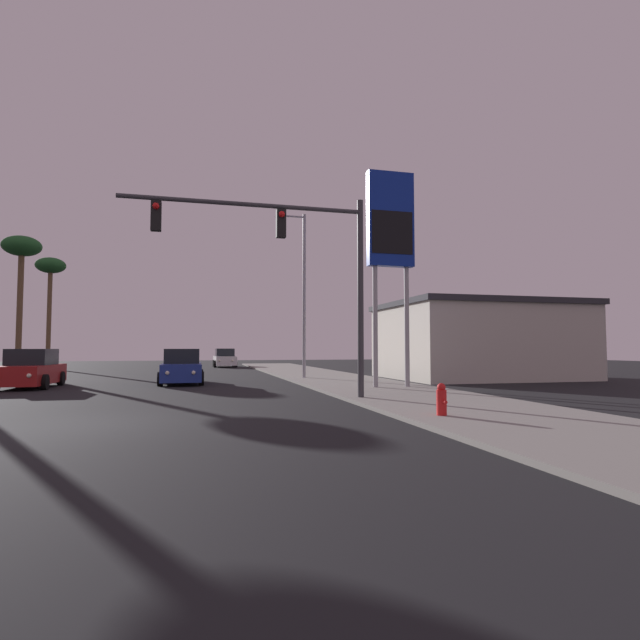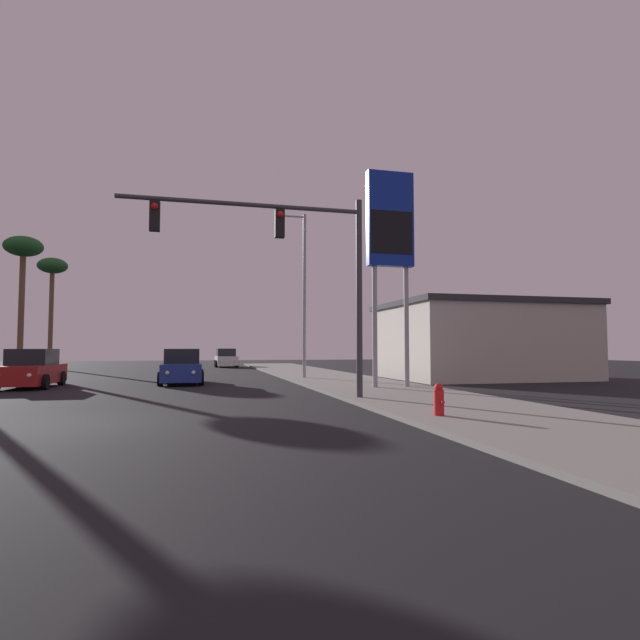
{
  "view_description": "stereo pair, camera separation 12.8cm",
  "coord_description": "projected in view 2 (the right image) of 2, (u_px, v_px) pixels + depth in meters",
  "views": [
    {
      "loc": [
        2.28,
        -12.25,
        1.71
      ],
      "look_at": [
        8.13,
        11.2,
        3.08
      ],
      "focal_mm": 28.0,
      "sensor_mm": 36.0,
      "label": 1
    },
    {
      "loc": [
        2.4,
        -12.28,
        1.71
      ],
      "look_at": [
        8.13,
        11.2,
        3.08
      ],
      "focal_mm": 28.0,
      "sensor_mm": 36.0,
      "label": 2
    }
  ],
  "objects": [
    {
      "name": "palm_tree_far",
      "position": [
        52.0,
        272.0,
        42.37
      ],
      "size": [
        2.4,
        2.4,
        9.4
      ],
      "color": "brown",
      "rests_on": "ground"
    },
    {
      "name": "fire_hydrant",
      "position": [
        439.0,
        400.0,
        11.8
      ],
      "size": [
        0.24,
        0.34,
        0.76
      ],
      "color": "red",
      "rests_on": "sidewalk_right"
    },
    {
      "name": "sidewalk_right",
      "position": [
        355.0,
        384.0,
        23.2
      ],
      "size": [
        5.0,
        60.0,
        0.12
      ],
      "color": "gray",
      "rests_on": "ground"
    },
    {
      "name": "car_white",
      "position": [
        226.0,
        359.0,
        45.57
      ],
      "size": [
        2.04,
        4.34,
        1.68
      ],
      "rotation": [
        0.0,
        0.0,
        3.18
      ],
      "color": "silver",
      "rests_on": "ground"
    },
    {
      "name": "car_blue",
      "position": [
        182.0,
        368.0,
        24.02
      ],
      "size": [
        2.04,
        4.31,
        1.68
      ],
      "rotation": [
        0.0,
        0.0,
        3.15
      ],
      "color": "navy",
      "rests_on": "ground"
    },
    {
      "name": "palm_tree_mid",
      "position": [
        23.0,
        254.0,
        32.86
      ],
      "size": [
        2.4,
        2.4,
        9.09
      ],
      "color": "brown",
      "rests_on": "ground"
    },
    {
      "name": "building_gas_station",
      "position": [
        479.0,
        340.0,
        28.5
      ],
      "size": [
        10.3,
        8.3,
        4.3
      ],
      "color": "beige",
      "rests_on": "ground"
    },
    {
      "name": "car_red",
      "position": [
        32.0,
        370.0,
        21.64
      ],
      "size": [
        2.04,
        4.33,
        1.68
      ],
      "rotation": [
        0.0,
        0.0,
        3.11
      ],
      "color": "maroon",
      "rests_on": "ground"
    },
    {
      "name": "traffic_light_mast",
      "position": [
        293.0,
        253.0,
        15.93
      ],
      "size": [
        7.69,
        0.36,
        6.5
      ],
      "color": "#38383D",
      "rests_on": "sidewalk_right"
    },
    {
      "name": "ground_plane",
      "position": [
        88.0,
        424.0,
        11.24
      ],
      "size": [
        120.0,
        120.0,
        0.0
      ],
      "primitive_type": "plane",
      "color": "black"
    },
    {
      "name": "gas_station_sign",
      "position": [
        390.0,
        231.0,
        20.88
      ],
      "size": [
        2.0,
        0.42,
        9.0
      ],
      "color": "#99999E",
      "rests_on": "sidewalk_right"
    },
    {
      "name": "street_lamp",
      "position": [
        302.0,
        286.0,
        27.38
      ],
      "size": [
        1.74,
        0.24,
        9.0
      ],
      "color": "#99999E",
      "rests_on": "sidewalk_right"
    }
  ]
}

